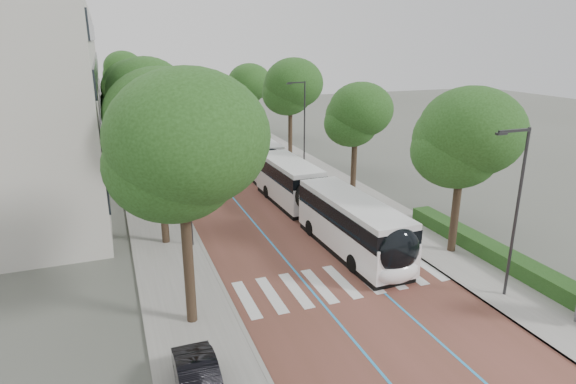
# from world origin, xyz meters

# --- Properties ---
(ground) EXTENTS (160.00, 160.00, 0.00)m
(ground) POSITION_xyz_m (0.00, 0.00, 0.00)
(ground) COLOR #51544C
(ground) RESTS_ON ground
(road) EXTENTS (11.00, 140.00, 0.02)m
(road) POSITION_xyz_m (0.00, 40.00, 0.01)
(road) COLOR brown
(road) RESTS_ON ground
(sidewalk_left) EXTENTS (4.00, 140.00, 0.12)m
(sidewalk_left) POSITION_xyz_m (-7.50, 40.00, 0.06)
(sidewalk_left) COLOR gray
(sidewalk_left) RESTS_ON ground
(sidewalk_right) EXTENTS (4.00, 140.00, 0.12)m
(sidewalk_right) POSITION_xyz_m (7.50, 40.00, 0.06)
(sidewalk_right) COLOR gray
(sidewalk_right) RESTS_ON ground
(kerb_left) EXTENTS (0.20, 140.00, 0.14)m
(kerb_left) POSITION_xyz_m (-5.60, 40.00, 0.06)
(kerb_left) COLOR gray
(kerb_left) RESTS_ON ground
(kerb_right) EXTENTS (0.20, 140.00, 0.14)m
(kerb_right) POSITION_xyz_m (5.60, 40.00, 0.06)
(kerb_right) COLOR gray
(kerb_right) RESTS_ON ground
(zebra_crossing) EXTENTS (10.55, 3.60, 0.01)m
(zebra_crossing) POSITION_xyz_m (0.20, 1.00, 0.03)
(zebra_crossing) COLOR silver
(zebra_crossing) RESTS_ON ground
(lane_line_left) EXTENTS (0.12, 126.00, 0.01)m
(lane_line_left) POSITION_xyz_m (-1.60, 40.00, 0.02)
(lane_line_left) COLOR #298FD1
(lane_line_left) RESTS_ON road
(lane_line_right) EXTENTS (0.12, 126.00, 0.01)m
(lane_line_right) POSITION_xyz_m (1.60, 40.00, 0.02)
(lane_line_right) COLOR #298FD1
(lane_line_right) RESTS_ON road
(hedge) EXTENTS (1.20, 14.00, 0.80)m
(hedge) POSITION_xyz_m (9.10, 0.00, 0.52)
(hedge) COLOR #1A3E15
(hedge) RESTS_ON sidewalk_right
(streetlight_near) EXTENTS (1.82, 0.20, 8.00)m
(streetlight_near) POSITION_xyz_m (6.62, -3.00, 4.82)
(streetlight_near) COLOR #2C2C2E
(streetlight_near) RESTS_ON sidewalk_right
(streetlight_far) EXTENTS (1.82, 0.20, 8.00)m
(streetlight_far) POSITION_xyz_m (6.62, 22.00, 4.82)
(streetlight_far) COLOR #2C2C2E
(streetlight_far) RESTS_ON sidewalk_right
(lamp_post_left) EXTENTS (0.14, 0.14, 8.00)m
(lamp_post_left) POSITION_xyz_m (-6.10, 8.00, 4.12)
(lamp_post_left) COLOR #2C2C2E
(lamp_post_left) RESTS_ON sidewalk_left
(trees_left) EXTENTS (6.29, 60.80, 10.21)m
(trees_left) POSITION_xyz_m (-7.50, 21.68, 7.15)
(trees_left) COLOR black
(trees_left) RESTS_ON ground
(trees_right) EXTENTS (5.98, 47.68, 9.38)m
(trees_right) POSITION_xyz_m (7.70, 23.42, 6.26)
(trees_right) COLOR black
(trees_right) RESTS_ON ground
(lead_bus) EXTENTS (2.99, 18.46, 3.20)m
(lead_bus) POSITION_xyz_m (2.22, 7.88, 1.63)
(lead_bus) COLOR black
(lead_bus) RESTS_ON ground
(bus_queued_0) EXTENTS (2.89, 12.47, 3.20)m
(bus_queued_0) POSITION_xyz_m (2.37, 23.60, 1.62)
(bus_queued_0) COLOR white
(bus_queued_0) RESTS_ON ground
(bus_queued_1) EXTENTS (3.28, 12.53, 3.20)m
(bus_queued_1) POSITION_xyz_m (2.82, 36.10, 1.62)
(bus_queued_1) COLOR white
(bus_queued_1) RESTS_ON ground
(parked_car) EXTENTS (1.39, 3.94, 1.30)m
(parked_car) POSITION_xyz_m (-8.09, -4.94, 0.77)
(parked_car) COLOR black
(parked_car) RESTS_ON sidewalk_left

